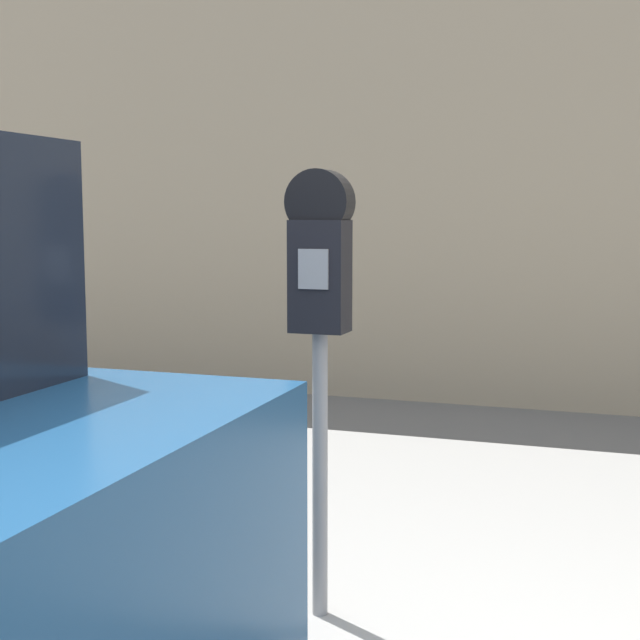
{
  "coord_description": "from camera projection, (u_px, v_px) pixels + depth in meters",
  "views": [
    {
      "loc": [
        0.85,
        -1.75,
        1.49
      ],
      "look_at": [
        -0.09,
        1.05,
        1.15
      ],
      "focal_mm": 50.0,
      "sensor_mm": 36.0,
      "label": 1
    }
  ],
  "objects": [
    {
      "name": "sidewalk",
      "position": [
        418.0,
        525.0,
        4.15
      ],
      "size": [
        24.0,
        2.8,
        0.12
      ],
      "color": "#9E9B96",
      "rests_on": "ground_plane"
    },
    {
      "name": "parking_meter",
      "position": [
        320.0,
        289.0,
        2.96
      ],
      "size": [
        0.21,
        0.14,
        1.53
      ],
      "color": "gray",
      "rests_on": "sidewalk"
    }
  ]
}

